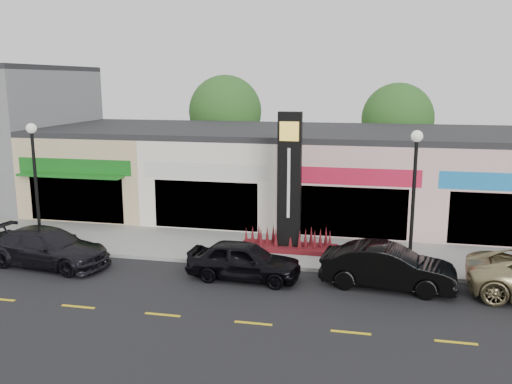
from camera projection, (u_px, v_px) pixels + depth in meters
ground at (193, 282)px, 20.34m from camera, size 120.00×120.00×0.00m
sidewalk at (223, 246)px, 24.49m from camera, size 52.00×4.30×0.15m
curb at (209, 262)px, 22.34m from camera, size 52.00×0.20×0.15m
shop_beige at (118, 166)px, 32.58m from camera, size 7.00×10.85×4.80m
shop_cream at (231, 169)px, 31.15m from camera, size 7.00×10.01×4.80m
shop_pink_w at (354, 174)px, 29.71m from camera, size 7.00×10.01×4.80m
shop_pink_e at (490, 178)px, 28.27m from camera, size 7.00×10.01×4.80m
tree_rear_west at (225, 112)px, 38.78m from camera, size 5.20×5.20×7.83m
tree_rear_mid at (398, 119)px, 36.38m from camera, size 4.80×4.80×7.29m
lamp_west_near at (35, 172)px, 23.68m from camera, size 0.44×0.44×5.47m
lamp_east_near at (414, 187)px, 20.39m from camera, size 0.44×0.44×5.47m
pylon_sign at (289, 202)px, 23.28m from camera, size 4.20×1.30×6.00m
car_dark_sedan at (48, 247)px, 22.00m from camera, size 2.76×5.48×1.53m
car_black_sedan at (244, 260)px, 20.51m from camera, size 1.95×4.40×1.47m
car_black_conv at (388, 267)px, 19.63m from camera, size 2.18×4.94×1.58m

